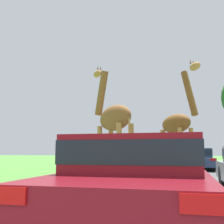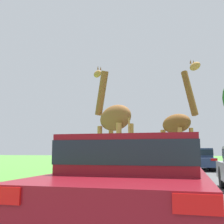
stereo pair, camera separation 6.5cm
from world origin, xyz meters
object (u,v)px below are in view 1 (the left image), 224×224
Objects in this scene: giraffe_companion at (178,126)px; car_queue_left at (197,158)px; car_queue_right at (121,159)px; car_far_ahead at (140,157)px; giraffe_near_road at (113,121)px; car_lead_maroon at (138,181)px; car_verge_right at (196,157)px.

giraffe_companion reaches higher than car_queue_left.
car_far_ahead is (-0.03, 7.72, -0.04)m from car_queue_right.
car_queue_right is (-3.49, 4.96, -1.48)m from giraffe_companion.
car_queue_left reaches higher than car_far_ahead.
giraffe_near_road is 2.68m from giraffe_companion.
car_queue_right is at bearing 103.72° from car_lead_maroon.
car_verge_right is at bearing -130.27° from giraffe_companion.
giraffe_near_road is 6.42m from car_queue_right.
car_queue_right is at bearing -90.55° from giraffe_companion.
giraffe_near_road reaches higher than car_queue_right.
giraffe_companion is at bearing 86.54° from car_lead_maroon.
car_queue_left is at bearing -47.20° from car_far_ahead.
car_queue_right is 0.86× the size of car_queue_left.
giraffe_companion is 1.17× the size of car_lead_maroon.
giraffe_near_road is 1.06× the size of car_queue_left.
car_queue_right is at bearing -147.64° from car_queue_left.
giraffe_near_road is 1.23× the size of car_queue_right.
giraffe_companion is at bearing -54.89° from car_queue_right.
car_lead_maroon reaches higher than car_far_ahead.
giraffe_companion is 1.05× the size of car_verge_right.
giraffe_companion reaches higher than car_far_ahead.
car_lead_maroon is 12.80m from car_queue_right.
car_lead_maroon is 24.01m from car_verge_right.
car_far_ahead reaches higher than car_verge_right.
car_lead_maroon is at bearing -95.43° from car_queue_left.
car_lead_maroon reaches higher than car_verge_right.
car_far_ahead is 0.99× the size of car_verge_right.
car_verge_right is (3.74, 17.63, -1.64)m from giraffe_near_road.
car_lead_maroon reaches higher than car_queue_left.
giraffe_companion reaches higher than car_lead_maroon.
giraffe_near_road reaches higher than car_verge_right.
car_queue_left is (3.42, 8.97, -1.60)m from giraffe_near_road.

